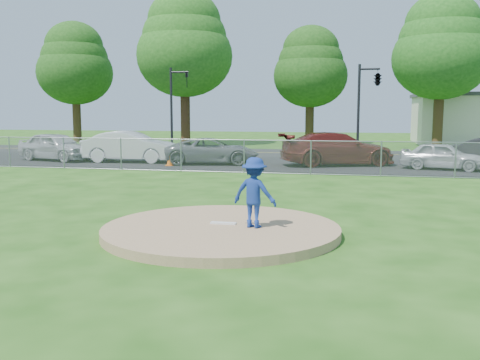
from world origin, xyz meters
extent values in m
plane|color=#1D4A10|center=(0.00, 10.00, 0.00)|extent=(120.00, 120.00, 0.00)
cylinder|color=#9A7854|center=(0.00, 0.00, 0.10)|extent=(5.40, 5.40, 0.20)
cube|color=white|center=(0.00, 0.20, 0.22)|extent=(0.60, 0.15, 0.04)
cube|color=gray|center=(0.00, 12.00, 0.75)|extent=(40.00, 0.06, 1.50)
cube|color=black|center=(0.00, 16.50, 0.01)|extent=(50.00, 8.00, 0.01)
cube|color=black|center=(0.00, 24.00, 0.00)|extent=(60.00, 7.00, 0.01)
cylinder|color=#3C2715|center=(-22.00, 33.00, 2.10)|extent=(0.74, 0.74, 4.20)
ellipsoid|color=#194713|center=(-22.00, 33.00, 6.22)|extent=(6.72, 6.72, 5.71)
ellipsoid|color=#194713|center=(-22.00, 33.00, 7.39)|extent=(5.91, 5.91, 5.03)
ellipsoid|color=#194713|center=(-22.00, 33.00, 8.57)|extent=(5.11, 5.11, 4.34)
cylinder|color=#362013|center=(-11.00, 31.00, 2.45)|extent=(0.78, 0.78, 4.90)
ellipsoid|color=#1D5316|center=(-11.00, 31.00, 7.25)|extent=(7.84, 7.84, 6.66)
ellipsoid|color=#1D5316|center=(-11.00, 31.00, 8.62)|extent=(6.90, 6.90, 5.86)
ellipsoid|color=#1D5316|center=(-11.00, 31.00, 10.00)|extent=(5.96, 5.96, 5.06)
cylinder|color=#362513|center=(-1.00, 34.00, 1.92)|extent=(0.72, 0.72, 3.85)
ellipsoid|color=#184512|center=(-1.00, 34.00, 5.70)|extent=(6.16, 6.16, 5.24)
ellipsoid|color=#184512|center=(-1.00, 34.00, 6.78)|extent=(5.42, 5.42, 4.61)
ellipsoid|color=#184512|center=(-1.00, 34.00, 7.85)|extent=(4.68, 4.68, 3.98)
cylinder|color=#3A2715|center=(9.00, 32.00, 2.27)|extent=(0.76, 0.76, 4.55)
ellipsoid|color=#1A5316|center=(9.00, 32.00, 6.73)|extent=(7.28, 7.28, 6.19)
ellipsoid|color=#1A5316|center=(9.00, 32.00, 8.01)|extent=(6.41, 6.41, 5.45)
ellipsoid|color=#1A5316|center=(9.00, 32.00, 9.28)|extent=(5.53, 5.53, 4.70)
cylinder|color=black|center=(-9.00, 22.00, 2.80)|extent=(0.16, 0.16, 5.60)
cylinder|color=black|center=(-8.40, 22.00, 5.30)|extent=(1.20, 0.12, 0.12)
imported|color=black|center=(-7.92, 22.00, 4.80)|extent=(0.16, 0.20, 1.00)
cylinder|color=black|center=(3.00, 22.00, 2.80)|extent=(0.16, 0.16, 5.60)
cylinder|color=black|center=(3.60, 22.00, 5.30)|extent=(1.20, 0.12, 0.12)
imported|color=black|center=(4.08, 22.00, 4.80)|extent=(0.53, 2.48, 1.00)
imported|color=navy|center=(0.76, 0.02, 0.99)|extent=(1.13, 0.81, 1.58)
cone|color=orange|center=(-6.39, 14.28, 0.32)|extent=(0.32, 0.32, 0.62)
imported|color=#B5B5BA|center=(-13.67, 15.71, 0.81)|extent=(5.04, 3.14, 1.60)
imported|color=silver|center=(-9.18, 15.74, 0.85)|extent=(5.24, 2.12, 1.69)
imported|color=slate|center=(-4.51, 15.67, 0.70)|extent=(5.29, 3.21, 1.37)
imported|color=#5A1A16|center=(1.99, 16.37, 0.86)|extent=(6.33, 4.37, 1.70)
imported|color=silver|center=(7.01, 15.41, 0.66)|extent=(4.12, 2.50, 1.31)
camera|label=1|loc=(2.97, -11.56, 2.80)|focal=40.00mm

